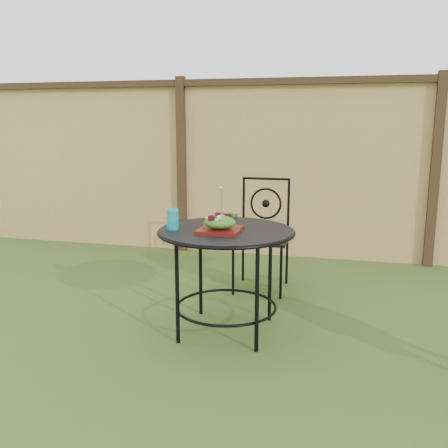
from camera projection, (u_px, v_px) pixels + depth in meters
name	position (u px, v px, depth m)	size (l,w,h in m)	color
ground	(265.00, 341.00, 3.31)	(60.00, 60.00, 0.00)	#264416
fence	(301.00, 168.00, 5.21)	(8.00, 0.12, 1.90)	#EAC174
patio_table	(226.00, 250.00, 3.36)	(0.92, 0.92, 0.72)	black
patio_chair	(263.00, 231.00, 4.30)	(0.46, 0.46, 0.95)	black
salad_plate	(220.00, 230.00, 3.26)	(0.27, 0.27, 0.02)	#43090A
salad	(220.00, 222.00, 3.25)	(0.21, 0.21, 0.08)	#235614
fork	(221.00, 203.00, 3.22)	(0.01, 0.01, 0.18)	silver
drinking_glass	(173.00, 219.00, 3.33)	(0.08, 0.08, 0.14)	#0E9EA9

